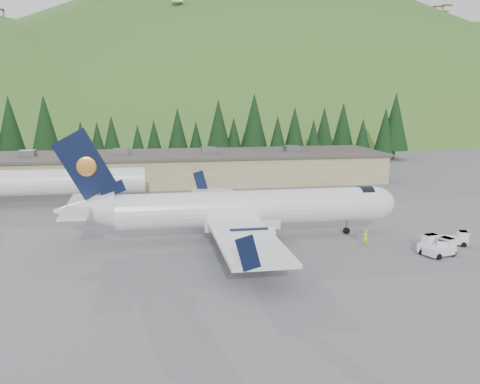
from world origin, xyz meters
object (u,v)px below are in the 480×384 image
object	(u,v)px
airliner	(240,210)
ramp_worker	(365,237)
baggage_tug_c	(435,245)
baggage_tug_d	(435,247)
second_airliner	(43,182)
baggage_tug_a	(442,248)
baggage_tug_b	(456,239)
terminal_building	(180,168)

from	to	relation	value
airliner	ramp_worker	world-z (taller)	airliner
baggage_tug_c	ramp_worker	bearing A→B (deg)	46.60
ramp_worker	baggage_tug_d	bearing A→B (deg)	127.86
second_airliner	baggage_tug_c	xyz separation A→B (m)	(41.89, -30.05, -2.59)
baggage_tug_a	baggage_tug_d	distance (m)	0.70
airliner	baggage_tug_b	distance (m)	22.46
airliner	terminal_building	bearing A→B (deg)	95.60
baggage_tug_d	baggage_tug_a	bearing A→B (deg)	-27.53
second_airliner	baggage_tug_b	bearing A→B (deg)	-31.62
baggage_tug_a	ramp_worker	size ratio (longest dim) A/B	1.99
baggage_tug_c	baggage_tug_d	bearing A→B (deg)	129.18
baggage_tug_c	terminal_building	size ratio (longest dim) A/B	0.05
baggage_tug_a	ramp_worker	world-z (taller)	ramp_worker
baggage_tug_c	terminal_building	distance (m)	51.06
baggage_tug_d	terminal_building	bearing A→B (deg)	143.12
ramp_worker	baggage_tug_b	bearing A→B (deg)	154.57
baggage_tug_d	ramp_worker	size ratio (longest dim) A/B	1.76
baggage_tug_b	ramp_worker	size ratio (longest dim) A/B	1.78
baggage_tug_c	airliner	bearing A→B (deg)	53.00
airliner	terminal_building	size ratio (longest dim) A/B	0.51
second_airliner	baggage_tug_b	size ratio (longest dim) A/B	8.93
second_airliner	ramp_worker	xyz separation A→B (m)	(36.08, -26.63, -2.46)
baggage_tug_d	airliner	bearing A→B (deg)	-177.36
second_airliner	baggage_tug_c	bearing A→B (deg)	-35.65
airliner	baggage_tug_b	world-z (taller)	airliner
second_airliner	baggage_tug_d	world-z (taller)	second_airliner
airliner	baggage_tug_c	size ratio (longest dim) A/B	10.78
baggage_tug_d	baggage_tug_c	bearing A→B (deg)	80.25
baggage_tug_b	baggage_tug_a	bearing A→B (deg)	-117.57
baggage_tug_c	baggage_tug_d	xyz separation A→B (m)	(-0.31, -0.40, -0.09)
baggage_tug_b	terminal_building	world-z (taller)	terminal_building
baggage_tug_d	ramp_worker	world-z (taller)	ramp_worker
baggage_tug_c	baggage_tug_d	distance (m)	0.51
terminal_building	ramp_worker	size ratio (longest dim) A/B	41.12
baggage_tug_b	ramp_worker	bearing A→B (deg)	-167.82
second_airliner	ramp_worker	bearing A→B (deg)	-36.43
second_airliner	ramp_worker	size ratio (longest dim) A/B	15.93
baggage_tug_a	terminal_building	bearing A→B (deg)	94.33
baggage_tug_a	baggage_tug_c	world-z (taller)	baggage_tug_c
baggage_tug_d	baggage_tug_b	bearing A→B (deg)	61.61
baggage_tug_a	baggage_tug_d	size ratio (longest dim) A/B	1.13
baggage_tug_b	baggage_tug_c	xyz separation A→B (m)	(-3.48, -2.11, 0.08)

